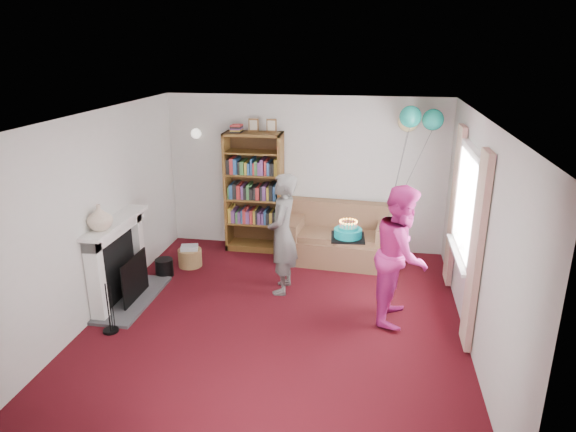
% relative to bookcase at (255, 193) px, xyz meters
% --- Properties ---
extents(ground, '(5.00, 5.00, 0.00)m').
position_rel_bookcase_xyz_m(ground, '(0.79, -2.30, -0.95)').
color(ground, '#37080B').
rests_on(ground, ground).
extents(wall_back, '(4.50, 0.02, 2.50)m').
position_rel_bookcase_xyz_m(wall_back, '(0.79, 0.21, 0.30)').
color(wall_back, silver).
rests_on(wall_back, ground).
extents(wall_left, '(0.02, 5.00, 2.50)m').
position_rel_bookcase_xyz_m(wall_left, '(-1.47, -2.30, 0.30)').
color(wall_left, silver).
rests_on(wall_left, ground).
extents(wall_right, '(0.02, 5.00, 2.50)m').
position_rel_bookcase_xyz_m(wall_right, '(3.05, -2.30, 0.30)').
color(wall_right, silver).
rests_on(wall_right, ground).
extents(ceiling, '(4.50, 5.00, 0.01)m').
position_rel_bookcase_xyz_m(ceiling, '(0.79, -2.30, 1.56)').
color(ceiling, white).
rests_on(ceiling, wall_back).
extents(fireplace, '(0.55, 1.80, 1.12)m').
position_rel_bookcase_xyz_m(fireplace, '(-1.29, -2.11, -0.44)').
color(fireplace, '#3F3F42').
rests_on(fireplace, ground).
extents(window_bay, '(0.14, 2.02, 2.20)m').
position_rel_bookcase_xyz_m(window_bay, '(3.00, -1.70, 0.25)').
color(window_bay, white).
rests_on(window_bay, ground).
extents(wall_sconce, '(0.16, 0.23, 0.16)m').
position_rel_bookcase_xyz_m(wall_sconce, '(-0.96, 0.06, 0.93)').
color(wall_sconce, gold).
rests_on(wall_sconce, ground).
extents(bookcase, '(0.92, 0.42, 2.15)m').
position_rel_bookcase_xyz_m(bookcase, '(0.00, 0.00, 0.00)').
color(bookcase, '#472B14').
rests_on(bookcase, ground).
extents(sofa, '(1.65, 0.87, 0.87)m').
position_rel_bookcase_xyz_m(sofa, '(1.40, -0.23, -0.62)').
color(sofa, brown).
rests_on(sofa, ground).
extents(wicker_basket, '(0.36, 0.36, 0.33)m').
position_rel_bookcase_xyz_m(wicker_basket, '(-0.83, -0.90, -0.80)').
color(wicker_basket, '#997347').
rests_on(wicker_basket, ground).
extents(person_striped, '(0.40, 0.61, 1.66)m').
position_rel_bookcase_xyz_m(person_striped, '(0.72, -1.47, -0.12)').
color(person_striped, black).
rests_on(person_striped, ground).
extents(person_magenta, '(0.77, 0.92, 1.71)m').
position_rel_bookcase_xyz_m(person_magenta, '(2.26, -1.97, -0.10)').
color(person_magenta, '#D02989').
rests_on(person_magenta, ground).
extents(birthday_cake, '(0.40, 0.40, 0.22)m').
position_rel_bookcase_xyz_m(birthday_cake, '(1.62, -2.01, 0.15)').
color(birthday_cake, black).
rests_on(birthday_cake, ground).
extents(balloons, '(0.74, 0.69, 1.78)m').
position_rel_bookcase_xyz_m(balloons, '(2.46, -0.18, 1.27)').
color(balloons, '#3F3F3F').
rests_on(balloons, ground).
extents(mantel_vase, '(0.36, 0.36, 0.31)m').
position_rel_bookcase_xyz_m(mantel_vase, '(-1.33, -2.45, 0.33)').
color(mantel_vase, beige).
rests_on(mantel_vase, fireplace).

